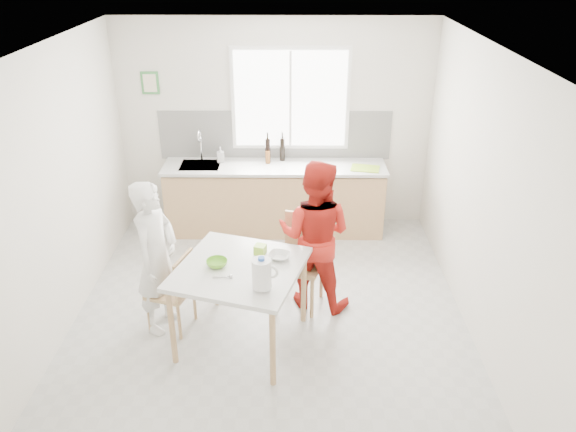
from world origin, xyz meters
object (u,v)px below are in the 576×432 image
Objects in this scene: chair_left at (175,288)px; bowl_white at (279,256)px; milk_jug at (262,273)px; wine_bottle_a at (268,150)px; bowl_green at (217,263)px; person_white at (156,257)px; wine_bottle_b at (282,149)px; person_red at (315,235)px; chair_far at (301,256)px; dining_table at (240,275)px.

chair_left is 1.09m from bowl_white.
wine_bottle_a reaches higher than milk_jug.
bowl_green is at bearing 84.13° from chair_left.
person_white is 5.21× the size of wine_bottle_b.
person_red reaches higher than bowl_white.
person_red is at bearing -72.92° from wine_bottle_a.
chair_far reaches higher than bowl_white.
milk_jug reaches higher than chair_far.
person_red is 0.62m from bowl_white.
bowl_white is at bearing 72.29° from person_red.
chair_far is 0.61× the size of person_red.
dining_table is 2.47m from wine_bottle_a.
chair_far is 1.08m from bowl_green.
chair_far is 3.36× the size of milk_jug.
wine_bottle_b is (-0.23, 1.82, 0.53)m from chair_far.
chair_far is 0.63× the size of person_white.
person_white is at bearing -145.68° from chair_far.
person_red is at bearing 55.35° from bowl_white.
chair_far is 1.88m from wine_bottle_a.
dining_table is 6.72× the size of bowl_white.
wine_bottle_b is (-0.02, 2.35, 0.21)m from bowl_white.
chair_left is 2.59m from wine_bottle_b.
chair_left is at bearing 164.59° from milk_jug.
wine_bottle_b is at bearing 82.16° from dining_table.
wine_bottle_b is (0.55, 2.49, 0.20)m from bowl_green.
person_red reaches higher than person_white.
chair_left is 2.47m from wine_bottle_a.
chair_far reaches higher than chair_left.
person_red is (0.71, 0.66, 0.06)m from dining_table.
chair_far is at bearing 40.90° from bowl_green.
dining_table is at bearing -97.84° from wine_bottle_b.
chair_far is at bearing 128.50° from chair_left.
wine_bottle_a is (0.37, 2.43, 0.21)m from bowl_green.
wine_bottle_b is at bearing 173.45° from chair_left.
chair_far is 1.91m from wine_bottle_b.
bowl_white reaches higher than chair_left.
wine_bottle_a is at bearing 120.25° from chair_far.
wine_bottle_b reaches higher than chair_left.
bowl_green is 0.58m from bowl_white.
milk_jug is (0.43, -0.37, 0.13)m from bowl_green.
chair_far is 4.89× the size of bowl_white.
bowl_white is (1.18, -0.10, 0.08)m from person_white.
bowl_green is at bearing 177.10° from dining_table.
person_red is 1.90m from wine_bottle_b.
dining_table is 0.86m from person_white.
chair_far is at bearing -55.68° from person_white.
dining_table is 4.63× the size of milk_jug.
wine_bottle_a is at bearing -7.13° from person_white.
chair_far is 0.30m from person_red.
wine_bottle_a is at bearing 95.00° from bowl_white.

